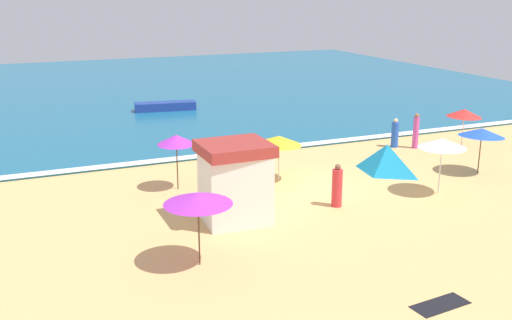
# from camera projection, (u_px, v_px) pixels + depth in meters

# --- Properties ---
(ground_plane) EXTENTS (60.00, 60.00, 0.00)m
(ground_plane) POSITION_uv_depth(u_px,v_px,m) (313.00, 189.00, 24.93)
(ground_plane) COLOR #E5B26B
(ocean_water) EXTENTS (60.00, 44.00, 0.10)m
(ocean_water) POSITION_uv_depth(u_px,v_px,m) (152.00, 88.00, 49.67)
(ocean_water) COLOR #196084
(ocean_water) RESTS_ON ground_plane
(wave_breaker_foam) EXTENTS (57.00, 0.70, 0.01)m
(wave_breaker_foam) POSITION_uv_depth(u_px,v_px,m) (254.00, 150.00, 30.47)
(wave_breaker_foam) COLOR white
(wave_breaker_foam) RESTS_ON ocean_water
(lifeguard_cabana) EXTENTS (2.41, 2.19, 2.87)m
(lifeguard_cabana) POSITION_uv_depth(u_px,v_px,m) (235.00, 182.00, 21.12)
(lifeguard_cabana) COLOR white
(lifeguard_cabana) RESTS_ON ground_plane
(beach_umbrella_0) EXTENTS (2.72, 2.71, 2.11)m
(beach_umbrella_0) POSITION_uv_depth(u_px,v_px,m) (482.00, 132.00, 26.55)
(beach_umbrella_0) COLOR #4C3823
(beach_umbrella_0) RESTS_ON ground_plane
(beach_umbrella_1) EXTENTS (2.52, 2.52, 2.04)m
(beach_umbrella_1) POSITION_uv_depth(u_px,v_px,m) (464.00, 113.00, 30.97)
(beach_umbrella_1) COLOR silver
(beach_umbrella_1) RESTS_ON ground_plane
(beach_umbrella_2) EXTENTS (2.81, 2.81, 2.30)m
(beach_umbrella_2) POSITION_uv_depth(u_px,v_px,m) (198.00, 198.00, 17.50)
(beach_umbrella_2) COLOR #4C3823
(beach_umbrella_2) RESTS_ON ground_plane
(beach_umbrella_3) EXTENTS (2.20, 2.20, 2.30)m
(beach_umbrella_3) POSITION_uv_depth(u_px,v_px,m) (442.00, 143.00, 23.77)
(beach_umbrella_3) COLOR silver
(beach_umbrella_3) RESTS_ON ground_plane
(beach_umbrella_5) EXTENTS (2.72, 2.72, 2.02)m
(beach_umbrella_5) POSITION_uv_depth(u_px,v_px,m) (279.00, 140.00, 25.50)
(beach_umbrella_5) COLOR silver
(beach_umbrella_5) RESTS_ON ground_plane
(beach_umbrella_7) EXTENTS (1.59, 1.60, 2.34)m
(beach_umbrella_7) POSITION_uv_depth(u_px,v_px,m) (176.00, 140.00, 24.29)
(beach_umbrella_7) COLOR #4C3823
(beach_umbrella_7) RESTS_ON ground_plane
(beach_tent) EXTENTS (2.34, 2.73, 1.34)m
(beach_tent) POSITION_uv_depth(u_px,v_px,m) (387.00, 159.00, 26.84)
(beach_tent) COLOR #1999D8
(beach_tent) RESTS_ON ground_plane
(beachgoer_0) EXTENTS (0.52, 0.52, 1.53)m
(beachgoer_0) POSITION_uv_depth(u_px,v_px,m) (395.00, 134.00, 31.25)
(beachgoer_0) COLOR blue
(beachgoer_0) RESTS_ON ground_plane
(beachgoer_2) EXTENTS (0.56, 0.56, 1.67)m
(beachgoer_2) POSITION_uv_depth(u_px,v_px,m) (337.00, 187.00, 22.71)
(beachgoer_2) COLOR red
(beachgoer_2) RESTS_ON ground_plane
(beachgoer_5) EXTENTS (0.37, 0.37, 1.84)m
(beachgoer_5) POSITION_uv_depth(u_px,v_px,m) (416.00, 132.00, 31.00)
(beachgoer_5) COLOR #D84CA5
(beachgoer_5) RESTS_ON ground_plane
(beach_towel_0) EXTENTS (1.68, 0.82, 0.01)m
(beach_towel_0) POSITION_uv_depth(u_px,v_px,m) (440.00, 305.00, 15.76)
(beach_towel_0) COLOR black
(beach_towel_0) RESTS_ON ground_plane
(beach_towel_3) EXTENTS (1.81, 1.18, 0.01)m
(beach_towel_3) POSITION_uv_depth(u_px,v_px,m) (235.00, 201.00, 23.45)
(beach_towel_3) COLOR white
(beach_towel_3) RESTS_ON ground_plane
(small_boat_0) EXTENTS (4.14, 1.66, 0.56)m
(small_boat_0) POSITION_uv_depth(u_px,v_px,m) (165.00, 106.00, 40.34)
(small_boat_0) COLOR navy
(small_boat_0) RESTS_ON ocean_water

